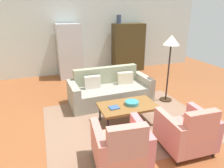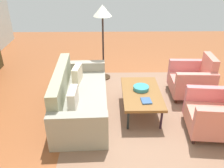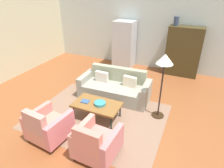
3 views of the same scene
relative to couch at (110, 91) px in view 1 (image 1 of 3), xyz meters
The scene contains 13 objects.
ground_plane 1.20m from the couch, 76.12° to the right, with size 10.33×10.33×0.00m, color brown.
wall_back 3.08m from the couch, 84.43° to the left, with size 8.61×0.12×2.80m, color silver.
area_rug 1.17m from the couch, 89.83° to the right, with size 3.40×2.60×0.01m, color #876650.
couch is the anchor object (origin of this frame).
coffee_table 1.19m from the couch, 89.84° to the right, with size 1.20×0.70×0.42m.
armchair_left 2.43m from the couch, 104.38° to the right, with size 0.87×0.87×0.88m.
armchair_right 2.43m from the couch, 75.68° to the right, with size 0.83×0.83×0.88m.
fruit_bowl 1.20m from the couch, 85.51° to the right, with size 0.29×0.29×0.07m, color teal.
book_stack 1.27m from the couch, 104.47° to the right, with size 0.21×0.18×0.02m.
cabinet 3.05m from the couch, 57.39° to the left, with size 1.20×0.51×1.80m.
vase_tall 3.24m from the couch, 64.29° to the left, with size 0.17×0.17×0.31m, color #333F5B.
refrigerator 2.58m from the couch, 105.26° to the left, with size 0.80×0.73×1.85m.
floor_lamp 1.90m from the couch, 17.90° to the right, with size 0.40×0.40×1.72m.
Camera 1 is at (-1.85, -3.57, 2.31)m, focal length 32.64 mm.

